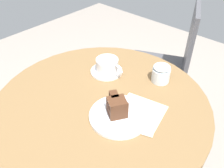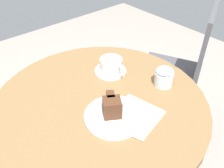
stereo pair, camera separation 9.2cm
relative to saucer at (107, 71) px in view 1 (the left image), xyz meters
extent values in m
cylinder|color=brown|center=(0.11, -0.15, -0.02)|extent=(0.83, 0.83, 0.03)
cylinder|color=silver|center=(0.11, -0.15, -0.37)|extent=(0.07, 0.07, 0.66)
cylinder|color=white|center=(0.00, 0.00, 0.00)|extent=(0.14, 0.14, 0.01)
cylinder|color=white|center=(0.01, 0.00, 0.04)|extent=(0.10, 0.10, 0.06)
cylinder|color=beige|center=(0.01, 0.00, 0.06)|extent=(0.09, 0.09, 0.00)
torus|color=white|center=(0.06, 0.00, 0.04)|extent=(0.05, 0.01, 0.05)
cube|color=silver|center=(0.01, 0.04, 0.01)|extent=(0.08, 0.02, 0.00)
ellipsoid|color=silver|center=(0.06, 0.03, 0.01)|extent=(0.02, 0.02, 0.00)
cylinder|color=white|center=(0.22, -0.17, 0.00)|extent=(0.21, 0.21, 0.01)
cube|color=#381E14|center=(0.21, -0.17, 0.02)|extent=(0.09, 0.09, 0.02)
cube|color=#381E14|center=(0.18, -0.15, 0.02)|extent=(0.05, 0.05, 0.02)
cube|color=#4C2B19|center=(0.21, -0.17, 0.04)|extent=(0.09, 0.09, 0.01)
cube|color=#4C2B19|center=(0.18, -0.15, 0.04)|extent=(0.05, 0.05, 0.01)
cube|color=#381E14|center=(0.21, -0.17, 0.05)|extent=(0.09, 0.09, 0.02)
cube|color=#381E14|center=(0.18, -0.15, 0.05)|extent=(0.05, 0.05, 0.02)
cube|color=#4C2B19|center=(0.21, -0.17, 0.07)|extent=(0.09, 0.09, 0.01)
cube|color=#4C2B19|center=(0.18, -0.15, 0.07)|extent=(0.05, 0.05, 0.01)
cube|color=#4C2B19|center=(0.24, -0.19, 0.04)|extent=(0.04, 0.06, 0.07)
cube|color=silver|center=(0.26, -0.14, 0.01)|extent=(0.07, 0.09, 0.00)
cube|color=silver|center=(0.31, -0.19, 0.01)|extent=(0.04, 0.04, 0.00)
cube|color=beige|center=(0.26, -0.11, 0.00)|extent=(0.19, 0.19, 0.00)
cube|color=beige|center=(0.27, -0.13, 0.00)|extent=(0.19, 0.19, 0.00)
cylinder|color=#4C4C51|center=(-0.27, 0.63, -0.51)|extent=(0.02, 0.02, 0.41)
cylinder|color=#4C4C51|center=(-0.14, 0.33, -0.51)|extent=(0.02, 0.02, 0.41)
cylinder|color=#4C4C51|center=(0.02, 0.76, -0.51)|extent=(0.02, 0.02, 0.41)
cylinder|color=#4C4C51|center=(0.16, 0.47, -0.51)|extent=(0.02, 0.02, 0.41)
cube|color=#4C4C51|center=(-0.06, 0.55, -0.30)|extent=(0.50, 0.50, 0.02)
cube|color=#4C4C51|center=(0.10, 0.62, -0.07)|extent=(0.17, 0.34, 0.44)
cylinder|color=silver|center=(0.21, 0.11, 0.03)|extent=(0.08, 0.08, 0.06)
ellipsoid|color=silver|center=(0.21, 0.11, 0.06)|extent=(0.07, 0.07, 0.02)
camera|label=1|loc=(0.60, -0.63, 0.61)|focal=38.00mm
camera|label=2|loc=(0.66, -0.56, 0.61)|focal=38.00mm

